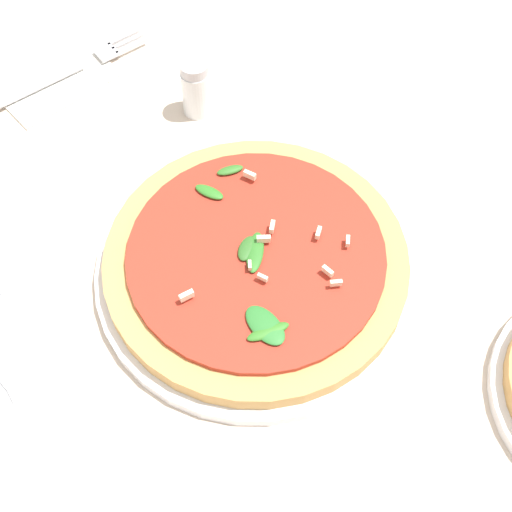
# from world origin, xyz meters

# --- Properties ---
(ground_plane) EXTENTS (6.00, 6.00, 0.00)m
(ground_plane) POSITION_xyz_m (0.00, 0.00, 0.00)
(ground_plane) COLOR beige
(pizza_arugula_main) EXTENTS (0.30, 0.30, 0.05)m
(pizza_arugula_main) POSITION_xyz_m (0.04, 0.02, 0.02)
(pizza_arugula_main) COLOR white
(pizza_arugula_main) RESTS_ON ground_plane
(napkin) EXTENTS (0.14, 0.10, 0.01)m
(napkin) POSITION_xyz_m (0.09, 0.36, 0.00)
(napkin) COLOR silver
(napkin) RESTS_ON ground_plane
(fork) EXTENTS (0.22, 0.06, 0.00)m
(fork) POSITION_xyz_m (0.09, 0.36, 0.01)
(fork) COLOR silver
(fork) RESTS_ON ground_plane
(shaker_pepper) EXTENTS (0.03, 0.03, 0.07)m
(shaker_pepper) POSITION_xyz_m (0.16, 0.21, 0.03)
(shaker_pepper) COLOR silver
(shaker_pepper) RESTS_ON ground_plane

